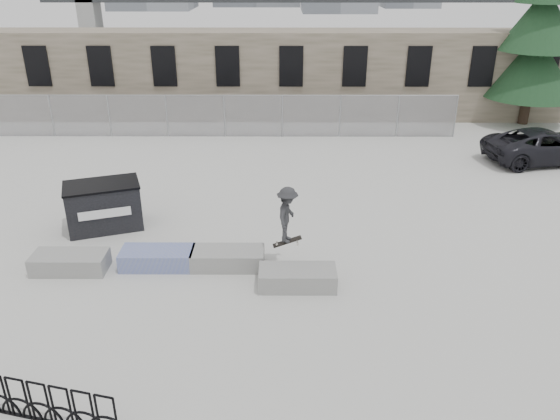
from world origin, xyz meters
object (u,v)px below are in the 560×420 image
(skateboarder, at_px, (287,215))
(planter_offset, at_px, (297,277))
(spruce_tree, at_px, (540,28))
(suv, at_px, (545,146))
(bike_rack, at_px, (40,403))
(planter_center_right, at_px, (228,258))
(dumpster, at_px, (104,206))
(planter_far_left, at_px, (70,262))
(planter_center_left, at_px, (158,257))

(skateboarder, bearing_deg, planter_offset, -150.76)
(spruce_tree, xyz_separation_m, skateboarder, (-12.42, -14.80, -3.15))
(suv, distance_m, skateboarder, 14.01)
(planter_offset, relative_size, skateboarder, 1.18)
(planter_offset, height_order, bike_rack, bike_rack)
(planter_offset, bearing_deg, suv, 42.68)
(skateboarder, bearing_deg, spruce_tree, -26.44)
(planter_center_right, relative_size, dumpster, 0.77)
(spruce_tree, bearing_deg, planter_offset, -127.69)
(dumpster, relative_size, spruce_tree, 0.22)
(planter_far_left, relative_size, suv, 0.40)
(planter_offset, height_order, suv, suv)
(planter_far_left, height_order, planter_offset, same)
(planter_center_right, relative_size, planter_offset, 1.00)
(planter_offset, relative_size, bike_rack, 0.57)
(planter_center_left, distance_m, bike_rack, 5.71)
(dumpster, distance_m, spruce_tree, 22.28)
(planter_center_right, bearing_deg, dumpster, 149.27)
(bike_rack, relative_size, spruce_tree, 0.30)
(bike_rack, xyz_separation_m, spruce_tree, (16.94, 20.35, 4.33))
(planter_center_right, distance_m, planter_offset, 2.15)
(planter_center_right, bearing_deg, planter_offset, -27.93)
(planter_offset, distance_m, skateboarder, 1.65)
(planter_center_left, xyz_separation_m, spruce_tree, (15.99, 14.72, 4.49))
(planter_center_left, distance_m, planter_center_right, 1.94)
(planter_center_right, relative_size, spruce_tree, 0.17)
(planter_far_left, relative_size, bike_rack, 0.57)
(planter_center_left, height_order, skateboarder, skateboarder)
(suv, bearing_deg, bike_rack, 122.63)
(planter_far_left, xyz_separation_m, spruce_tree, (18.34, 14.97, 4.49))
(bike_rack, bearing_deg, planter_far_left, 104.50)
(planter_center_left, bearing_deg, planter_offset, -14.77)
(planter_center_right, xyz_separation_m, suv, (12.48, 8.75, 0.42))
(planter_center_left, relative_size, planter_center_right, 1.00)
(spruce_tree, bearing_deg, planter_center_right, -133.66)
(dumpster, distance_m, bike_rack, 8.14)
(spruce_tree, bearing_deg, planter_center_left, -137.37)
(dumpster, height_order, spruce_tree, spruce_tree)
(planter_far_left, relative_size, planter_center_right, 1.00)
(planter_offset, xyz_separation_m, spruce_tree, (12.16, 15.74, 4.49))
(bike_rack, xyz_separation_m, suv, (15.37, 14.37, 0.26))
(planter_far_left, bearing_deg, planter_center_left, 5.90)
(planter_center_right, relative_size, skateboarder, 1.18)
(planter_far_left, height_order, skateboarder, skateboarder)
(suv, relative_size, skateboarder, 2.94)
(planter_offset, bearing_deg, planter_center_left, 165.23)
(planter_offset, bearing_deg, skateboarder, 105.69)
(suv, bearing_deg, planter_center_right, 114.59)
(planter_center_left, bearing_deg, bike_rack, -99.60)
(bike_rack, distance_m, spruce_tree, 26.83)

